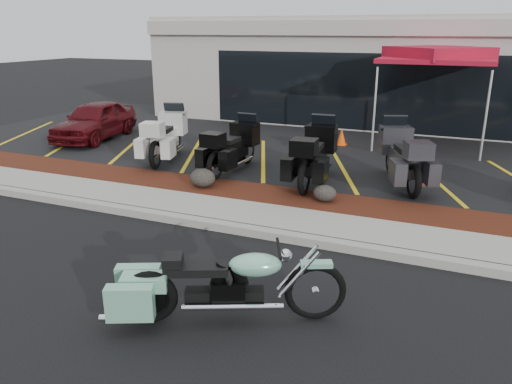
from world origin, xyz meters
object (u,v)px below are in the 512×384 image
at_px(hero_cruiser, 316,283).
at_px(popup_canopy, 438,56).
at_px(parked_car, 95,120).
at_px(traffic_cone, 342,137).
at_px(touring_white, 175,128).

xyz_separation_m(hero_cruiser, popup_canopy, (0.53, 10.51, 2.28)).
xyz_separation_m(hero_cruiser, parked_car, (-9.53, 7.26, 0.23)).
height_order(hero_cruiser, traffic_cone, hero_cruiser).
bearing_deg(popup_canopy, hero_cruiser, -73.62).
bearing_deg(hero_cruiser, traffic_cone, 77.33).
bearing_deg(traffic_cone, hero_cruiser, -78.39).
relative_size(hero_cruiser, popup_canopy, 0.74).
xyz_separation_m(touring_white, parked_car, (-3.40, 0.64, -0.12)).
height_order(touring_white, popup_canopy, popup_canopy).
xyz_separation_m(hero_cruiser, traffic_cone, (-1.95, 9.48, -0.12)).
relative_size(parked_car, traffic_cone, 6.99).
height_order(touring_white, parked_car, touring_white).
relative_size(hero_cruiser, traffic_cone, 5.83).
xyz_separation_m(parked_car, traffic_cone, (7.58, 2.22, -0.35)).
xyz_separation_m(touring_white, popup_canopy, (6.65, 3.89, 1.93)).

